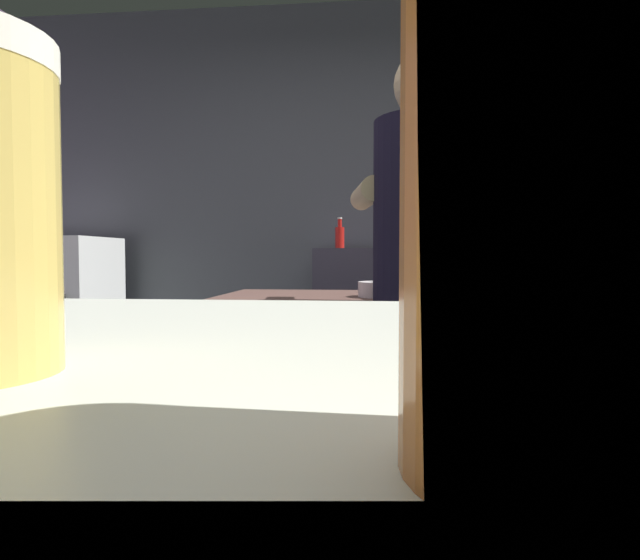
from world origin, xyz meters
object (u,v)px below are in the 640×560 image
object	(u,v)px
chefs_knife	(493,296)
pint_glass_far	(573,140)
bottle_soy	(423,234)
bartender	(429,284)
mixing_bowl	(386,289)
bottle_olive_oil	(453,236)
bottle_vinegar	(340,236)
knife_block	(586,269)
bottle_hot_sauce	(423,236)
mini_fridge	(56,335)

from	to	relation	value
chefs_knife	pint_glass_far	world-z (taller)	pint_glass_far
bottle_soy	pint_glass_far	bearing A→B (deg)	-94.45
bottle_soy	bartender	bearing A→B (deg)	-94.30
mixing_bowl	bottle_olive_oil	distance (m)	1.36
chefs_knife	bottle_vinegar	distance (m)	1.37
knife_block	mixing_bowl	bearing A→B (deg)	-171.04
bottle_hot_sauce	bottle_olive_oil	size ratio (longest dim) A/B	0.96
knife_block	mixing_bowl	distance (m)	0.77
mini_fridge	chefs_knife	bearing A→B (deg)	-22.85
bartender	mixing_bowl	bearing A→B (deg)	11.38
bartender	bottle_hot_sauce	world-z (taller)	bartender
bottle_hot_sauce	bottle_vinegar	size ratio (longest dim) A/B	0.95
mini_fridge	bottle_soy	world-z (taller)	bottle_soy
mixing_bowl	bottle_soy	world-z (taller)	bottle_soy
pint_glass_far	knife_block	bearing A→B (deg)	69.34
mixing_bowl	bartender	bearing A→B (deg)	-70.33
chefs_knife	pint_glass_far	xyz separation A→B (m)	(-0.40, -1.96, 0.17)
bartender	chefs_knife	distance (m)	0.50
pint_glass_far	bottle_soy	xyz separation A→B (m)	(0.25, 3.16, 0.11)
knife_block	chefs_knife	xyz separation A→B (m)	(-0.36, -0.06, -0.10)
knife_block	bottle_hot_sauce	distance (m)	1.17
mini_fridge	bartender	bearing A→B (deg)	-33.87
mini_fridge	bottle_soy	distance (m)	2.31
mixing_bowl	chefs_knife	bearing A→B (deg)	8.58
bartender	bottle_soy	world-z (taller)	bartender
mini_fridge	knife_block	world-z (taller)	knife_block
mini_fridge	mixing_bowl	world-z (taller)	mini_fridge
bottle_vinegar	chefs_knife	bearing A→B (deg)	-60.85
mini_fridge	knife_block	xyz separation A→B (m)	(2.74, -0.94, 0.44)
mixing_bowl	chefs_knife	xyz separation A→B (m)	(0.40, 0.06, -0.02)
mixing_bowl	bottle_hot_sauce	size ratio (longest dim) A/B	1.16
bartender	pint_glass_far	distance (m)	1.56
mini_fridge	mixing_bowl	xyz separation A→B (m)	(1.98, -1.06, 0.36)
mini_fridge	bartender	world-z (taller)	bartender
bartender	bottle_olive_oil	world-z (taller)	bartender
chefs_knife	bottle_hot_sauce	world-z (taller)	bottle_hot_sauce
knife_block	bottle_olive_oil	xyz separation A→B (m)	(-0.33, 1.15, 0.17)
knife_block	bottle_soy	bearing A→B (deg)	114.41
knife_block	pint_glass_far	bearing A→B (deg)	-110.66
bottle_hot_sauce	bottle_vinegar	xyz separation A→B (m)	(-0.49, 0.08, 0.00)
mixing_bowl	chefs_knife	distance (m)	0.41
mini_fridge	bottle_soy	size ratio (longest dim) A/B	5.34
mini_fridge	knife_block	size ratio (longest dim) A/B	4.35
chefs_knife	bottle_soy	world-z (taller)	bottle_soy
mixing_bowl	knife_block	bearing A→B (deg)	8.96
bartender	bottle_olive_oil	xyz separation A→B (m)	(0.30, 1.62, 0.20)
mini_fridge	bottle_olive_oil	distance (m)	2.49
bartender	knife_block	world-z (taller)	bartender
knife_block	bottle_hot_sauce	bearing A→B (deg)	116.71
bottle_soy	knife_block	bearing A→B (deg)	-65.59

